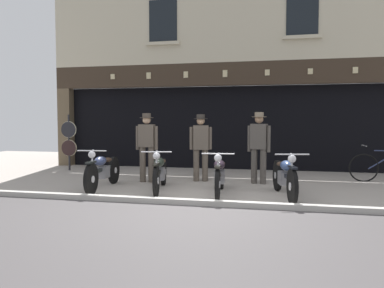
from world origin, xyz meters
name	(u,v)px	position (x,y,z in m)	size (l,w,h in m)	color
ground	(175,222)	(0.00, -0.98, -0.04)	(23.45, 22.00, 0.18)	#A49A91
shop_facade	(233,116)	(0.00, 7.02, 1.69)	(11.75, 4.42, 6.15)	black
motorcycle_left	(103,170)	(-2.25, 1.21, 0.43)	(0.62, 2.08, 0.93)	black
motorcycle_center_left	(160,171)	(-0.96, 1.31, 0.42)	(0.64, 1.97, 0.92)	black
motorcycle_center	(220,174)	(0.38, 1.15, 0.42)	(0.62, 1.97, 0.91)	black
motorcycle_center_right	(284,176)	(1.67, 1.16, 0.43)	(0.66, 2.04, 0.93)	black
salesman_left	(147,144)	(-1.62, 2.34, 0.95)	(0.56, 0.34, 1.71)	brown
shopkeeper_center	(201,144)	(-0.34, 2.76, 0.93)	(0.55, 0.34, 1.68)	brown
salesman_right	(259,144)	(1.10, 2.69, 0.96)	(0.55, 0.35, 1.73)	#47423D
tyre_sign_pole	(69,139)	(-4.68, 3.93, 0.95)	(0.51, 0.06, 1.71)	#232328
advert_board_near	(329,113)	(3.04, 5.40, 1.74)	(0.66, 0.03, 0.92)	silver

